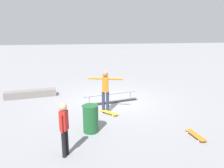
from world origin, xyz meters
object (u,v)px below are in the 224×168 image
Objects in this scene: grind_rail at (111,99)px; loose_skateboard_orange at (196,135)px; bystander_red_shirt at (64,127)px; trash_bin at (91,119)px; skate_ledge at (31,94)px; skateboard_main at (109,112)px; skater_main at (105,89)px.

loose_skateboard_orange is at bearing 108.31° from grind_rail.
grind_rail is at bearing -0.20° from bystander_red_shirt.
grind_rail is 2.86× the size of trash_bin.
loose_skateboard_orange is (-5.93, 4.77, -0.09)m from skate_ledge.
trash_bin is (0.76, 1.38, 0.38)m from skateboard_main.
skate_ledge is 2.60× the size of trash_bin.
skater_main is at bearing -111.72° from trash_bin.
loose_skateboard_orange is (-3.93, -0.48, -0.77)m from bystander_red_shirt.
skate_ledge is 1.58× the size of bystander_red_shirt.
trash_bin is at bearing -6.15° from bystander_red_shirt.
grind_rail reaches higher than skateboard_main.
skater_main is at bearing 57.79° from grind_rail.
bystander_red_shirt is at bearing 79.23° from skater_main.
grind_rail is 3.64× the size of skateboard_main.
skate_ledge is 3.31× the size of skateboard_main.
bystander_red_shirt is 1.64× the size of trash_bin.
grind_rail reaches higher than loose_skateboard_orange.
trash_bin is at bearing 55.40° from grind_rail.
skater_main is 2.35× the size of skateboard_main.
skateboard_main is at bearing 143.48° from skate_ledge.
skater_main reaches higher than loose_skateboard_orange.
skateboard_main is (-0.11, 0.25, -0.90)m from skater_main.
grind_rail is at bearing 160.76° from skate_ledge.
skate_ledge is 4.17m from skater_main.
skateboard_main is 0.87× the size of loose_skateboard_orange.
skateboard_main is at bearing -118.83° from trash_bin.
skate_ledge is (3.70, -1.29, -0.02)m from grind_rail.
trash_bin is at bearing 66.67° from loose_skateboard_orange.
skate_ledge is at bearing 43.97° from bystander_red_shirt.
loose_skateboard_orange is (-2.23, 3.47, -0.11)m from grind_rail.
skater_main is 1.12× the size of bystander_red_shirt.
grind_rail is 3.92m from skate_ledge.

